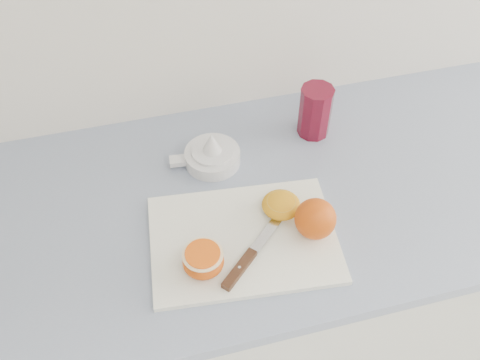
{
  "coord_description": "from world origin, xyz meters",
  "views": [
    {
      "loc": [
        -0.33,
        0.99,
        1.76
      ],
      "look_at": [
        -0.15,
        1.68,
        0.96
      ],
      "focal_mm": 40.0,
      "sensor_mm": 36.0,
      "label": 1
    }
  ],
  "objects_px": {
    "half_orange": "(203,260)",
    "red_tumbler": "(315,113)",
    "cutting_board": "(244,239)",
    "counter": "(289,289)",
    "citrus_juicer": "(212,155)"
  },
  "relations": [
    {
      "from": "counter",
      "to": "citrus_juicer",
      "type": "distance_m",
      "value": 0.51
    },
    {
      "from": "half_orange",
      "to": "red_tumbler",
      "type": "relative_size",
      "value": 0.62
    },
    {
      "from": "half_orange",
      "to": "citrus_juicer",
      "type": "xyz_separation_m",
      "value": [
        0.08,
        0.28,
        -0.01
      ]
    },
    {
      "from": "counter",
      "to": "red_tumbler",
      "type": "xyz_separation_m",
      "value": [
        0.08,
        0.15,
        0.5
      ]
    },
    {
      "from": "red_tumbler",
      "to": "counter",
      "type": "bearing_deg",
      "value": -116.42
    },
    {
      "from": "citrus_juicer",
      "to": "red_tumbler",
      "type": "distance_m",
      "value": 0.26
    },
    {
      "from": "counter",
      "to": "citrus_juicer",
      "type": "xyz_separation_m",
      "value": [
        -0.18,
        0.11,
        0.47
      ]
    },
    {
      "from": "half_orange",
      "to": "cutting_board",
      "type": "bearing_deg",
      "value": 28.45
    },
    {
      "from": "counter",
      "to": "citrus_juicer",
      "type": "height_order",
      "value": "citrus_juicer"
    },
    {
      "from": "counter",
      "to": "cutting_board",
      "type": "distance_m",
      "value": 0.49
    },
    {
      "from": "cutting_board",
      "to": "red_tumbler",
      "type": "bearing_deg",
      "value": 47.88
    },
    {
      "from": "red_tumbler",
      "to": "half_orange",
      "type": "bearing_deg",
      "value": -136.41
    },
    {
      "from": "half_orange",
      "to": "red_tumbler",
      "type": "distance_m",
      "value": 0.46
    },
    {
      "from": "cutting_board",
      "to": "half_orange",
      "type": "relative_size",
      "value": 4.69
    },
    {
      "from": "citrus_juicer",
      "to": "counter",
      "type": "bearing_deg",
      "value": -32.85
    }
  ]
}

